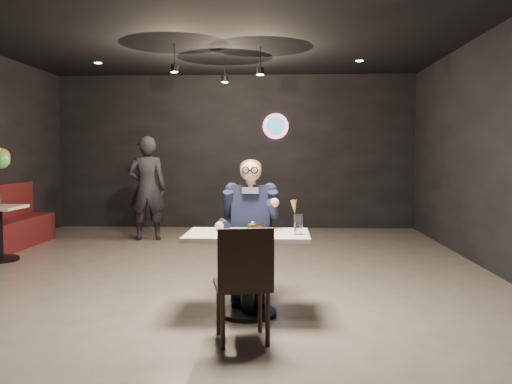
{
  "coord_description": "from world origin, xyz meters",
  "views": [
    {
      "loc": [
        0.91,
        -6.16,
        1.45
      ],
      "look_at": [
        0.66,
        -0.76,
        1.08
      ],
      "focal_mm": 38.0,
      "sensor_mm": 36.0,
      "label": 1
    }
  ],
  "objects_px": {
    "sundae_glass": "(298,224)",
    "booth_bench": "(13,216)",
    "chair_far": "(251,254)",
    "passerby": "(147,188)",
    "main_table": "(248,274)",
    "chair_near": "(242,282)",
    "seated_man": "(251,228)"
  },
  "relations": [
    {
      "from": "sundae_glass",
      "to": "booth_bench",
      "type": "distance_m",
      "value": 5.51
    },
    {
      "from": "chair_far",
      "to": "passerby",
      "type": "bearing_deg",
      "value": 118.12
    },
    {
      "from": "main_table",
      "to": "sundae_glass",
      "type": "height_order",
      "value": "sundae_glass"
    },
    {
      "from": "chair_near",
      "to": "chair_far",
      "type": "bearing_deg",
      "value": 77.99
    },
    {
      "from": "main_table",
      "to": "chair_near",
      "type": "xyz_separation_m",
      "value": [
        0.0,
        -0.67,
        0.09
      ]
    },
    {
      "from": "sundae_glass",
      "to": "chair_far",
      "type": "bearing_deg",
      "value": 126.01
    },
    {
      "from": "chair_near",
      "to": "booth_bench",
      "type": "bearing_deg",
      "value": 121.83
    },
    {
      "from": "sundae_glass",
      "to": "passerby",
      "type": "bearing_deg",
      "value": 119.35
    },
    {
      "from": "seated_man",
      "to": "sundae_glass",
      "type": "bearing_deg",
      "value": -53.99
    },
    {
      "from": "main_table",
      "to": "chair_near",
      "type": "bearing_deg",
      "value": -90.0
    },
    {
      "from": "chair_near",
      "to": "booth_bench",
      "type": "xyz_separation_m",
      "value": [
        -3.86,
        4.02,
        0.03
      ]
    },
    {
      "from": "booth_bench",
      "to": "passerby",
      "type": "relative_size",
      "value": 1.12
    },
    {
      "from": "chair_near",
      "to": "sundae_glass",
      "type": "distance_m",
      "value": 0.84
    },
    {
      "from": "booth_bench",
      "to": "passerby",
      "type": "bearing_deg",
      "value": 24.96
    },
    {
      "from": "main_table",
      "to": "seated_man",
      "type": "relative_size",
      "value": 0.76
    },
    {
      "from": "sundae_glass",
      "to": "passerby",
      "type": "distance_m",
      "value": 4.93
    },
    {
      "from": "chair_far",
      "to": "chair_near",
      "type": "bearing_deg",
      "value": -90.0
    },
    {
      "from": "booth_bench",
      "to": "passerby",
      "type": "distance_m",
      "value": 2.12
    },
    {
      "from": "chair_near",
      "to": "booth_bench",
      "type": "relative_size",
      "value": 0.47
    },
    {
      "from": "booth_bench",
      "to": "chair_near",
      "type": "bearing_deg",
      "value": -46.17
    },
    {
      "from": "chair_far",
      "to": "chair_near",
      "type": "height_order",
      "value": "same"
    },
    {
      "from": "chair_near",
      "to": "main_table",
      "type": "bearing_deg",
      "value": 77.99
    },
    {
      "from": "passerby",
      "to": "seated_man",
      "type": "bearing_deg",
      "value": 108.71
    },
    {
      "from": "sundae_glass",
      "to": "chair_near",
      "type": "bearing_deg",
      "value": -126.9
    },
    {
      "from": "main_table",
      "to": "sundae_glass",
      "type": "bearing_deg",
      "value": -8.94
    },
    {
      "from": "chair_far",
      "to": "chair_near",
      "type": "distance_m",
      "value": 1.22
    },
    {
      "from": "booth_bench",
      "to": "main_table",
      "type": "bearing_deg",
      "value": -40.94
    },
    {
      "from": "sundae_glass",
      "to": "booth_bench",
      "type": "height_order",
      "value": "booth_bench"
    },
    {
      "from": "chair_near",
      "to": "passerby",
      "type": "relative_size",
      "value": 0.52
    },
    {
      "from": "main_table",
      "to": "sundae_glass",
      "type": "distance_m",
      "value": 0.65
    },
    {
      "from": "chair_far",
      "to": "passerby",
      "type": "height_order",
      "value": "passerby"
    },
    {
      "from": "chair_near",
      "to": "sundae_glass",
      "type": "xyz_separation_m",
      "value": [
        0.45,
        0.6,
        0.38
      ]
    }
  ]
}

